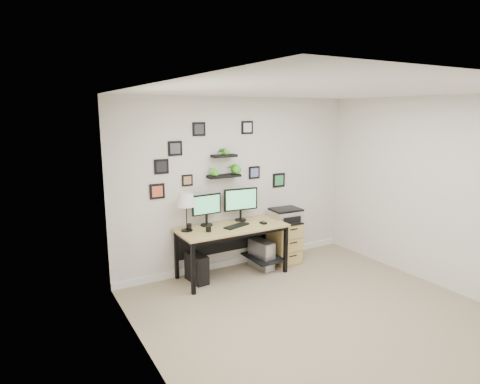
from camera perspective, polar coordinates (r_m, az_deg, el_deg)
room at (r=6.49m, az=-0.14°, el=-9.70°), size 4.00×4.00×4.00m
desk at (r=5.91m, az=-1.01°, el=-5.94°), size 1.60×0.70×0.75m
monitor_left at (r=5.81m, az=-4.79°, el=-2.21°), size 0.46×0.19×0.47m
monitor_right at (r=6.06m, az=0.11°, el=-1.37°), size 0.54×0.19×0.50m
keyboard at (r=5.82m, az=-0.48°, el=-4.83°), size 0.43×0.25×0.02m
mouse at (r=5.96m, az=3.32°, el=-4.40°), size 0.08×0.11×0.03m
table_lamp at (r=5.56m, az=-7.67°, el=-1.25°), size 0.26×0.26×0.53m
mug at (r=5.58m, az=-4.52°, el=-5.22°), size 0.08×0.08×0.09m
pen_cup at (r=5.68m, az=-7.26°, el=-4.95°), size 0.07×0.07×0.09m
pc_tower_black at (r=5.82m, az=-6.18°, el=-10.68°), size 0.22×0.42×0.41m
pc_tower_grey at (r=6.26m, az=3.09°, el=-8.87°), size 0.24×0.46×0.44m
file_cabinet at (r=6.54m, az=6.18°, el=-6.97°), size 0.43×0.53×0.67m
printer at (r=6.39m, az=6.53°, el=-3.28°), size 0.47×0.39×0.21m
wall_decor at (r=5.90m, az=-2.63°, el=4.12°), size 2.27×0.18×1.08m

